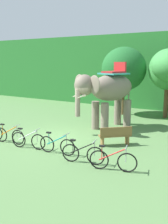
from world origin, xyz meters
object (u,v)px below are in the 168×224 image
(tree_far_right, at_px, (168,70))
(bike_white, at_px, (28,140))
(bike_black, at_px, (83,154))
(tree_center_right, at_px, (124,69))
(wooden_bench, at_px, (115,135))
(bike_red, at_px, (113,160))
(bike_teal, at_px, (57,145))
(elephant, at_px, (108,91))
(bike_orange, at_px, (9,135))

(tree_far_right, height_order, bike_white, tree_far_right)
(bike_black, bearing_deg, tree_far_right, 87.15)
(tree_center_right, distance_m, wooden_bench, 7.77)
(tree_center_right, distance_m, bike_red, 10.53)
(tree_center_right, distance_m, bike_white, 9.67)
(bike_teal, relative_size, bike_black, 1.01)
(elephant, xyz_separation_m, bike_teal, (0.10, -4.85, -1.82))
(tree_far_right, xyz_separation_m, bike_teal, (-1.95, -9.69, -2.88))
(tree_far_right, bearing_deg, bike_white, -109.44)
(bike_red, xyz_separation_m, wooden_bench, (-1.13, 2.64, 0.09))
(tree_center_right, height_order, tree_far_right, tree_center_right)
(elephant, height_order, bike_red, elephant)
(elephant, relative_size, bike_black, 2.51)
(elephant, relative_size, bike_orange, 2.47)
(bike_orange, height_order, bike_black, same)
(tree_center_right, distance_m, elephant, 4.47)
(bike_orange, height_order, wooden_bench, bike_orange)
(elephant, relative_size, wooden_bench, 3.05)
(tree_center_right, xyz_separation_m, wooden_bench, (2.56, -6.79, -2.79))
(tree_center_right, relative_size, bike_teal, 2.82)
(bike_white, xyz_separation_m, bike_black, (2.96, -0.19, 0.00))
(tree_far_right, bearing_deg, bike_teal, -101.37)
(bike_orange, relative_size, bike_teal, 1.00)
(tree_far_right, relative_size, bike_red, 2.80)
(bike_teal, distance_m, wooden_bench, 2.81)
(bike_black, height_order, wooden_bench, bike_black)
(elephant, xyz_separation_m, wooden_bench, (1.69, -2.53, -1.72))
(tree_center_right, relative_size, bike_red, 2.90)
(tree_center_right, relative_size, elephant, 1.14)
(tree_center_right, distance_m, bike_teal, 9.60)
(bike_teal, height_order, wooden_bench, bike_teal)
(elephant, xyz_separation_m, bike_black, (1.55, -5.15, -1.82))
(bike_white, xyz_separation_m, bike_teal, (1.51, 0.11, 0.00))
(bike_black, xyz_separation_m, wooden_bench, (0.14, 2.62, 0.09))
(bike_white, relative_size, bike_teal, 0.99)
(tree_far_right, height_order, bike_black, tree_far_right)
(tree_center_right, height_order, wooden_bench, tree_center_right)
(tree_far_right, relative_size, elephant, 1.10)
(elephant, xyz_separation_m, bike_orange, (-2.71, -4.86, -1.82))
(tree_far_right, bearing_deg, elephant, -112.95)
(bike_orange, xyz_separation_m, bike_teal, (2.81, 0.01, 0.00))
(bike_teal, relative_size, bike_red, 1.03)
(tree_far_right, distance_m, bike_black, 10.41)
(bike_orange, bearing_deg, tree_far_right, 63.88)
(elephant, bearing_deg, bike_white, -105.87)
(bike_black, bearing_deg, elephant, 106.78)
(bike_white, bearing_deg, tree_far_right, 70.56)
(bike_teal, bearing_deg, wooden_bench, 55.58)
(tree_center_right, height_order, bike_black, tree_center_right)
(tree_center_right, bearing_deg, tree_far_right, 11.44)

